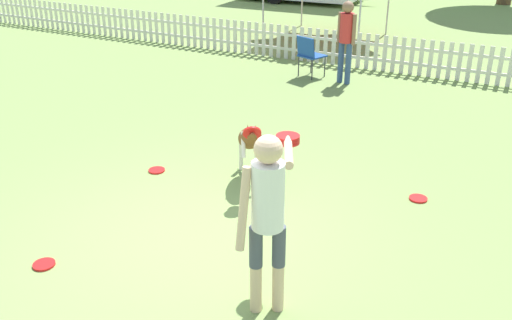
% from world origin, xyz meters
% --- Properties ---
extents(ground_plane, '(240.00, 240.00, 0.00)m').
position_xyz_m(ground_plane, '(0.00, 0.00, 0.00)').
color(ground_plane, olive).
extents(handler_person, '(0.46, 1.12, 1.71)m').
position_xyz_m(handler_person, '(1.23, -0.67, 1.08)').
color(handler_person, beige).
rests_on(handler_person, ground_plane).
extents(leaping_dog, '(0.73, 1.09, 0.96)m').
position_xyz_m(leaping_dog, '(-0.12, 1.56, 0.59)').
color(leaping_dog, brown).
rests_on(leaping_dog, ground_plane).
extents(frisbee_near_handler, '(0.22, 0.22, 0.02)m').
position_xyz_m(frisbee_near_handler, '(-1.39, 1.20, 0.01)').
color(frisbee_near_handler, red).
rests_on(frisbee_near_handler, ground_plane).
extents(frisbee_near_dog, '(0.22, 0.22, 0.02)m').
position_xyz_m(frisbee_near_dog, '(-1.09, -1.14, 0.01)').
color(frisbee_near_dog, red).
rests_on(frisbee_near_dog, ground_plane).
extents(frisbee_midfield, '(0.22, 0.22, 0.02)m').
position_xyz_m(frisbee_midfield, '(2.00, 2.03, 0.01)').
color(frisbee_midfield, red).
rests_on(frisbee_midfield, ground_plane).
extents(picket_fence, '(27.74, 0.04, 0.78)m').
position_xyz_m(picket_fence, '(-0.00, 7.56, 0.39)').
color(picket_fence, silver).
rests_on(picket_fence, ground_plane).
extents(folding_chair_blue_left, '(0.59, 0.61, 0.87)m').
position_xyz_m(folding_chair_blue_left, '(-1.27, 6.38, 0.52)').
color(folding_chair_blue_left, '#333338').
rests_on(folding_chair_blue_left, ground_plane).
extents(spectator_standing, '(0.40, 0.27, 1.63)m').
position_xyz_m(spectator_standing, '(-0.48, 6.32, 0.99)').
color(spectator_standing, '#334C7A').
rests_on(spectator_standing, ground_plane).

